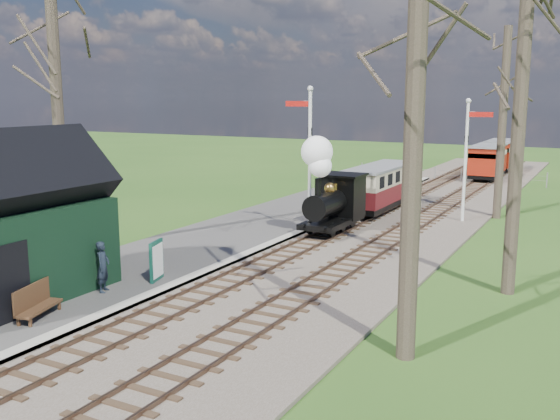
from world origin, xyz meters
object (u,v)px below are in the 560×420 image
(station_shed, at_px, (0,228))
(red_carriage_a, at_px, (488,161))
(red_carriage_b, at_px, (501,155))
(locomotive, at_px, (332,191))
(coach, at_px, (380,185))
(bench, at_px, (35,302))
(person, at_px, (103,267))
(sign_board, at_px, (157,261))
(semaphore_near, at_px, (308,150))
(semaphore_far, at_px, (468,151))

(station_shed, xyz_separation_m, red_carriage_a, (6.90, 33.55, -0.87))
(red_carriage_a, bearing_deg, red_carriage_b, 90.00)
(locomotive, distance_m, coach, 6.08)
(bench, bearing_deg, person, 89.85)
(coach, bearing_deg, red_carriage_b, 82.70)
(red_carriage_b, relative_size, person, 3.14)
(coach, xyz_separation_m, red_carriage_a, (2.60, 14.79, -0.00))
(station_shed, bearing_deg, locomotive, 71.35)
(sign_board, bearing_deg, red_carriage_a, 81.53)
(red_carriage_b, distance_m, bench, 39.88)
(coach, relative_size, red_carriage_a, 1.39)
(semaphore_near, xyz_separation_m, person, (-1.73, -10.06, -2.67))
(red_carriage_a, height_order, red_carriage_b, same)
(locomotive, height_order, red_carriage_b, locomotive)
(station_shed, bearing_deg, coach, 77.10)
(semaphore_far, relative_size, coach, 0.88)
(station_shed, bearing_deg, red_carriage_a, 78.38)
(bench, bearing_deg, coach, 82.59)
(red_carriage_a, bearing_deg, locomotive, -97.14)
(station_shed, height_order, sign_board, station_shed)
(coach, bearing_deg, person, -98.44)
(locomotive, height_order, red_carriage_a, locomotive)
(semaphore_far, bearing_deg, person, -113.16)
(locomotive, xyz_separation_m, coach, (0.01, 6.06, -0.50))
(semaphore_near, bearing_deg, station_shed, -106.38)
(locomotive, xyz_separation_m, person, (-2.48, -10.76, -0.95))
(station_shed, height_order, bench, station_shed)
(locomotive, height_order, person, locomotive)
(red_carriage_a, xyz_separation_m, person, (-5.10, -31.61, -0.45))
(station_shed, relative_size, locomotive, 1.55)
(sign_board, bearing_deg, bench, -98.92)
(semaphore_far, height_order, coach, semaphore_far)
(locomotive, bearing_deg, bench, -100.69)
(sign_board, relative_size, person, 0.83)
(semaphore_near, relative_size, bench, 3.94)
(semaphore_near, height_order, bench, semaphore_near)
(semaphore_near, bearing_deg, red_carriage_b, 82.90)
(semaphore_far, bearing_deg, bench, -110.39)
(red_carriage_b, height_order, person, red_carriage_b)
(red_carriage_b, bearing_deg, semaphore_far, -85.18)
(red_carriage_b, bearing_deg, station_shed, -100.02)
(semaphore_near, height_order, red_carriage_a, semaphore_near)
(locomotive, bearing_deg, coach, 89.89)
(locomotive, xyz_separation_m, bench, (-2.49, -13.20, -1.29))
(semaphore_far, bearing_deg, station_shed, -115.72)
(semaphore_far, relative_size, sign_board, 4.59)
(semaphore_far, distance_m, red_carriage_b, 21.21)
(locomotive, height_order, coach, locomotive)
(station_shed, bearing_deg, semaphore_far, 64.28)
(station_shed, distance_m, person, 2.96)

